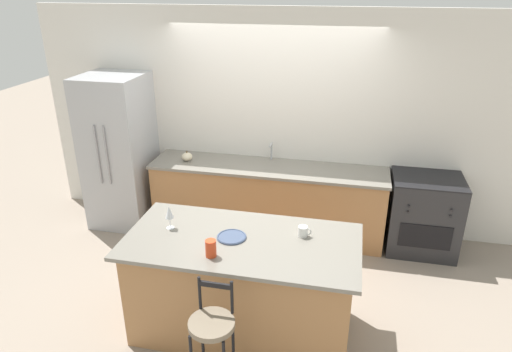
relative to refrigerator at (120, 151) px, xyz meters
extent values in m
plane|color=gray|center=(1.90, -0.29, -0.96)|extent=(18.00, 18.00, 0.00)
cube|color=silver|center=(1.90, 0.41, 0.39)|extent=(6.00, 0.07, 2.70)
cube|color=#A87547|center=(1.90, 0.09, -0.53)|extent=(2.83, 0.65, 0.86)
cube|color=gray|center=(1.90, 0.09, -0.09)|extent=(2.87, 0.68, 0.03)
cube|color=black|center=(1.90, 0.09, -0.07)|extent=(0.56, 0.36, 0.01)
cylinder|color=#ADAFB5|center=(1.90, 0.30, 0.04)|extent=(0.02, 0.02, 0.22)
cylinder|color=#ADAFB5|center=(1.90, 0.24, 0.14)|extent=(0.02, 0.12, 0.02)
cube|color=#A87547|center=(2.02, -1.71, -0.51)|extent=(1.88, 0.88, 0.91)
cube|color=gray|center=(2.02, -1.71, -0.03)|extent=(2.00, 1.00, 0.03)
cube|color=#ADAFB5|center=(0.00, 0.00, 0.00)|extent=(0.74, 0.78, 1.93)
cylinder|color=#939399|center=(-0.06, -0.40, 0.10)|extent=(0.02, 0.02, 0.73)
cylinder|color=#939399|center=(0.06, -0.40, 0.10)|extent=(0.02, 0.02, 0.73)
cube|color=#28282B|center=(3.75, 0.07, -0.51)|extent=(0.78, 0.64, 0.90)
cube|color=black|center=(3.75, -0.25, -0.62)|extent=(0.56, 0.01, 0.29)
cube|color=black|center=(3.75, 0.07, -0.05)|extent=(0.78, 0.64, 0.02)
cylinder|color=black|center=(3.53, -0.26, -0.26)|extent=(0.03, 0.02, 0.03)
cylinder|color=black|center=(3.97, -0.26, -0.26)|extent=(0.03, 0.02, 0.03)
cylinder|color=black|center=(3.53, -0.26, -0.33)|extent=(0.03, 0.02, 0.03)
cylinder|color=black|center=(3.97, -0.26, -0.33)|extent=(0.03, 0.02, 0.03)
cylinder|color=black|center=(1.86, -2.34, -0.63)|extent=(0.02, 0.02, 0.66)
cylinder|color=black|center=(2.10, -2.34, -0.63)|extent=(0.02, 0.02, 0.66)
cylinder|color=#7F705B|center=(1.98, -2.46, -0.28)|extent=(0.34, 0.34, 0.04)
cylinder|color=black|center=(1.86, -2.34, -0.11)|extent=(0.02, 0.02, 0.28)
cylinder|color=black|center=(2.10, -2.34, -0.11)|extent=(0.02, 0.02, 0.28)
cube|color=black|center=(1.98, -2.34, -0.02)|extent=(0.25, 0.02, 0.04)
cylinder|color=#425170|center=(1.93, -1.69, -0.01)|extent=(0.25, 0.25, 0.01)
torus|color=#425170|center=(1.93, -1.69, 0.00)|extent=(0.25, 0.25, 0.01)
cylinder|color=white|center=(1.35, -1.65, -0.01)|extent=(0.07, 0.07, 0.00)
cylinder|color=white|center=(1.35, -1.65, 0.04)|extent=(0.01, 0.01, 0.10)
cone|color=white|center=(1.35, -1.65, 0.15)|extent=(0.07, 0.07, 0.12)
cylinder|color=white|center=(2.52, -1.53, 0.03)|extent=(0.08, 0.08, 0.09)
torus|color=white|center=(2.56, -1.53, 0.03)|extent=(0.06, 0.01, 0.06)
cylinder|color=red|center=(1.84, -2.00, 0.06)|extent=(0.09, 0.09, 0.14)
ellipsoid|color=beige|center=(0.88, 0.04, -0.02)|extent=(0.13, 0.13, 0.10)
cylinder|color=brown|center=(0.88, 0.04, 0.05)|extent=(0.02, 0.02, 0.02)
camera|label=1|loc=(2.85, -4.92, 2.02)|focal=32.00mm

